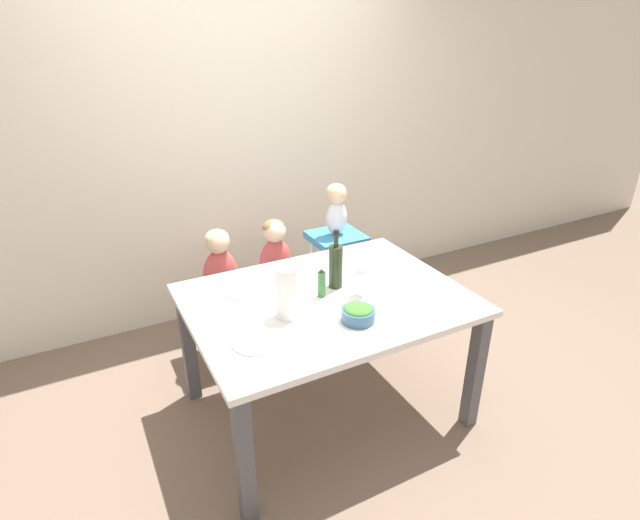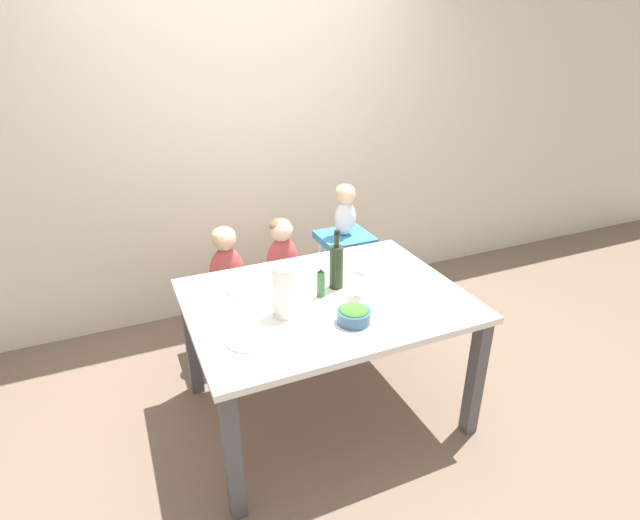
{
  "view_description": "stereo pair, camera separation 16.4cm",
  "coord_description": "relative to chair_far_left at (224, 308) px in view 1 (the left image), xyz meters",
  "views": [
    {
      "loc": [
        -1.08,
        -1.98,
        2.02
      ],
      "look_at": [
        0.0,
        0.08,
        0.92
      ],
      "focal_mm": 28.0,
      "sensor_mm": 36.0,
      "label": 1
    },
    {
      "loc": [
        -0.94,
        -2.06,
        2.02
      ],
      "look_at": [
        0.0,
        0.08,
        0.92
      ],
      "focal_mm": 28.0,
      "sensor_mm": 36.0,
      "label": 2
    }
  ],
  "objects": [
    {
      "name": "person_child_left",
      "position": [
        0.0,
        0.0,
        0.32
      ],
      "size": [
        0.22,
        0.15,
        0.47
      ],
      "color": "#C64C4C",
      "rests_on": "chair_far_left"
    },
    {
      "name": "ground_plane",
      "position": [
        0.34,
        -0.76,
        -0.37
      ],
      "size": [
        14.0,
        14.0,
        0.0
      ],
      "primitive_type": "plane",
      "color": "#705B4C"
    },
    {
      "name": "wall_back",
      "position": [
        0.34,
        0.66,
        0.98
      ],
      "size": [
        10.0,
        0.06,
        2.7
      ],
      "color": "beige",
      "rests_on": "ground_plane"
    },
    {
      "name": "condiment_bottle_hot_sauce",
      "position": [
        0.32,
        -0.73,
        0.45
      ],
      "size": [
        0.04,
        0.04,
        0.16
      ],
      "color": "#336633",
      "rests_on": "dining_table"
    },
    {
      "name": "wine_glass_near",
      "position": [
        0.51,
        -0.81,
        0.5
      ],
      "size": [
        0.07,
        0.07,
        0.18
      ],
      "color": "white",
      "rests_on": "dining_table"
    },
    {
      "name": "dinner_plate_front_left",
      "position": [
        -0.12,
        -0.96,
        0.38
      ],
      "size": [
        0.25,
        0.25,
        0.01
      ],
      "color": "silver",
      "rests_on": "dining_table"
    },
    {
      "name": "person_baby_right",
      "position": [
        0.83,
        0.0,
        0.57
      ],
      "size": [
        0.15,
        0.14,
        0.35
      ],
      "color": "silver",
      "rests_on": "chair_right_highchair"
    },
    {
      "name": "dinner_plate_back_left",
      "position": [
        0.01,
        -0.5,
        0.38
      ],
      "size": [
        0.25,
        0.25,
        0.01
      ],
      "color": "silver",
      "rests_on": "dining_table"
    },
    {
      "name": "chair_right_highchair",
      "position": [
        0.83,
        -0.0,
        0.19
      ],
      "size": [
        0.35,
        0.33,
        0.73
      ],
      "color": "silver",
      "rests_on": "ground_plane"
    },
    {
      "name": "chair_far_center",
      "position": [
        0.37,
        0.0,
        0.0
      ],
      "size": [
        0.41,
        0.38,
        0.44
      ],
      "color": "silver",
      "rests_on": "ground_plane"
    },
    {
      "name": "dining_table",
      "position": [
        0.34,
        -0.76,
        0.28
      ],
      "size": [
        1.42,
        1.05,
        0.74
      ],
      "color": "white",
      "rests_on": "ground_plane"
    },
    {
      "name": "paper_towel_roll",
      "position": [
        0.09,
        -0.83,
        0.5
      ],
      "size": [
        0.12,
        0.12,
        0.26
      ],
      "color": "white",
      "rests_on": "dining_table"
    },
    {
      "name": "person_child_center",
      "position": [
        0.37,
        0.0,
        0.32
      ],
      "size": [
        0.22,
        0.15,
        0.47
      ],
      "color": "#C64C4C",
      "rests_on": "chair_far_center"
    },
    {
      "name": "chair_far_left",
      "position": [
        0.0,
        0.0,
        0.0
      ],
      "size": [
        0.41,
        0.38,
        0.44
      ],
      "color": "silver",
      "rests_on": "ground_plane"
    },
    {
      "name": "wine_bottle",
      "position": [
        0.44,
        -0.67,
        0.5
      ],
      "size": [
        0.08,
        0.08,
        0.33
      ],
      "color": "#232D19",
      "rests_on": "dining_table"
    },
    {
      "name": "salad_bowl_large",
      "position": [
        0.37,
        -1.02,
        0.41
      ],
      "size": [
        0.16,
        0.16,
        0.08
      ],
      "color": "#335675",
      "rests_on": "dining_table"
    }
  ]
}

